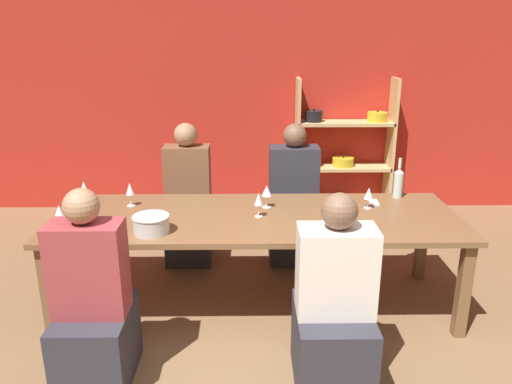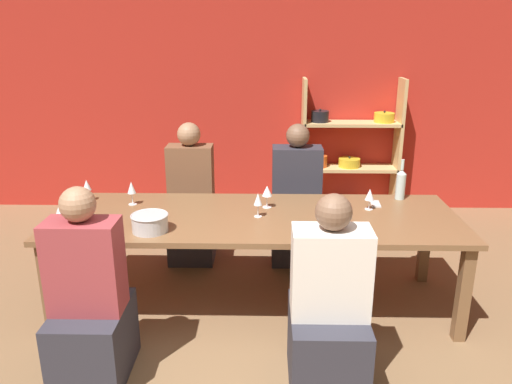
# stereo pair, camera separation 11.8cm
# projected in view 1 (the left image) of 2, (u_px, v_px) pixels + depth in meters

# --- Properties ---
(wall_back_red) EXTENTS (8.80, 0.06, 2.70)m
(wall_back_red) POSITION_uv_depth(u_px,v_px,m) (261.00, 94.00, 5.69)
(wall_back_red) COLOR red
(wall_back_red) RESTS_ON ground_plane
(shelf_unit) EXTENTS (1.11, 0.30, 1.55)m
(shelf_unit) POSITION_uv_depth(u_px,v_px,m) (340.00, 158.00, 5.73)
(shelf_unit) COLOR tan
(shelf_unit) RESTS_ON ground_plane
(dining_table) EXTENTS (2.99, 1.02, 0.74)m
(dining_table) POSITION_uv_depth(u_px,v_px,m) (256.00, 224.00, 3.70)
(dining_table) COLOR brown
(dining_table) RESTS_ON ground_plane
(mixing_bowl) EXTENTS (0.26, 0.26, 0.12)m
(mixing_bowl) POSITION_uv_depth(u_px,v_px,m) (151.00, 223.00, 3.35)
(mixing_bowl) COLOR #B7BABC
(mixing_bowl) RESTS_ON dining_table
(wine_bottle_green) EXTENTS (0.08, 0.08, 0.33)m
(wine_bottle_green) POSITION_uv_depth(u_px,v_px,m) (398.00, 182.00, 4.04)
(wine_bottle_green) COLOR #B2C6C1
(wine_bottle_green) RESTS_ON dining_table
(wine_glass_white_a) EXTENTS (0.07, 0.07, 0.19)m
(wine_glass_white_a) POSITION_uv_depth(u_px,v_px,m) (130.00, 190.00, 3.84)
(wine_glass_white_a) COLOR white
(wine_glass_white_a) RESTS_ON dining_table
(wine_glass_white_b) EXTENTS (0.07, 0.07, 0.16)m
(wine_glass_white_b) POSITION_uv_depth(u_px,v_px,m) (369.00, 194.00, 3.80)
(wine_glass_white_b) COLOR white
(wine_glass_white_b) RESTS_ON dining_table
(wine_glass_red_a) EXTENTS (0.08, 0.08, 0.16)m
(wine_glass_red_a) POSITION_uv_depth(u_px,v_px,m) (59.00, 212.00, 3.45)
(wine_glass_red_a) COLOR white
(wine_glass_red_a) RESTS_ON dining_table
(wine_glass_empty_a) EXTENTS (0.07, 0.07, 0.17)m
(wine_glass_empty_a) POSITION_uv_depth(u_px,v_px,m) (84.00, 187.00, 3.92)
(wine_glass_empty_a) COLOR white
(wine_glass_empty_a) RESTS_ON dining_table
(wine_glass_white_c) EXTENTS (0.08, 0.08, 0.17)m
(wine_glass_white_c) POSITION_uv_depth(u_px,v_px,m) (267.00, 192.00, 3.81)
(wine_glass_white_c) COLOR white
(wine_glass_white_c) RESTS_ON dining_table
(wine_glass_white_d) EXTENTS (0.06, 0.06, 0.18)m
(wine_glass_white_d) POSITION_uv_depth(u_px,v_px,m) (259.00, 200.00, 3.62)
(wine_glass_white_d) COLOR white
(wine_glass_white_d) RESTS_ON dining_table
(wine_glass_white_e) EXTENTS (0.07, 0.07, 0.17)m
(wine_glass_white_e) POSITION_uv_depth(u_px,v_px,m) (326.00, 218.00, 3.29)
(wine_glass_white_e) COLOR white
(wine_glass_white_e) RESTS_ON dining_table
(cell_phone) EXTENTS (0.08, 0.15, 0.01)m
(cell_phone) POSITION_uv_depth(u_px,v_px,m) (374.00, 202.00, 3.94)
(cell_phone) COLOR silver
(cell_phone) RESTS_ON dining_table
(person_near_a) EXTENTS (0.44, 0.55, 1.21)m
(person_near_a) POSITION_uv_depth(u_px,v_px,m) (333.00, 318.00, 2.93)
(person_near_a) COLOR #2D2D38
(person_near_a) RESTS_ON ground_plane
(person_far_a) EXTENTS (0.44, 0.55, 1.27)m
(person_far_a) POSITION_uv_depth(u_px,v_px,m) (293.00, 210.00, 4.62)
(person_far_a) COLOR #2D2D38
(person_far_a) RESTS_ON ground_plane
(person_near_b) EXTENTS (0.42, 0.53, 1.22)m
(person_near_b) POSITION_uv_depth(u_px,v_px,m) (93.00, 313.00, 2.96)
(person_near_b) COLOR #2D2D38
(person_near_b) RESTS_ON ground_plane
(person_far_b) EXTENTS (0.41, 0.51, 1.28)m
(person_far_b) POSITION_uv_depth(u_px,v_px,m) (189.00, 210.00, 4.58)
(person_far_b) COLOR #2D2D38
(person_far_b) RESTS_ON ground_plane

